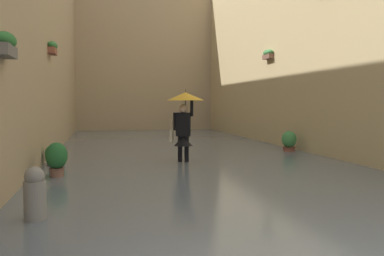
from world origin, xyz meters
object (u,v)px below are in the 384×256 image
(potted_plant_mid_right, at_px, (56,156))
(mooring_bollard, at_px, (35,199))
(potted_plant_near_left, at_px, (289,142))
(person_wading, at_px, (184,113))
(potted_plant_far_right, at_px, (57,160))

(potted_plant_mid_right, height_order, mooring_bollard, mooring_bollard)
(potted_plant_near_left, bearing_deg, person_wading, 24.44)
(person_wading, distance_m, mooring_bollard, 6.03)
(mooring_bollard, bearing_deg, potted_plant_mid_right, -86.93)
(person_wading, relative_size, potted_plant_near_left, 2.57)
(potted_plant_far_right, relative_size, potted_plant_near_left, 1.09)
(person_wading, height_order, mooring_bollard, person_wading)
(potted_plant_near_left, bearing_deg, mooring_bollard, 44.76)
(potted_plant_near_left, relative_size, mooring_bollard, 0.93)
(potted_plant_far_right, height_order, mooring_bollard, potted_plant_far_right)
(potted_plant_far_right, distance_m, potted_plant_near_left, 7.78)
(potted_plant_far_right, bearing_deg, potted_plant_mid_right, -83.40)
(person_wading, height_order, potted_plant_near_left, person_wading)
(person_wading, distance_m, potted_plant_mid_right, 3.50)
(potted_plant_near_left, bearing_deg, potted_plant_mid_right, 13.03)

